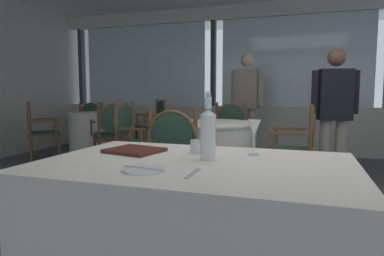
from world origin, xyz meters
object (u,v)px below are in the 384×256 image
dining_chair_1_0 (178,155)px  dining_chair_2_1 (92,122)px  wine_glass (254,129)px  water_bottle (208,132)px  diner_person_1 (247,100)px  dining_chair_2_3 (112,130)px  side_plate (144,170)px  dining_chair_1_2 (229,131)px  menu_book (135,150)px  diner_person_0 (334,109)px  dining_chair_1_3 (133,136)px  dining_chair_2_0 (155,122)px  dining_chair_2_2 (38,127)px  dining_chair_1_1 (299,143)px  water_tumbler (197,147)px

dining_chair_1_0 → dining_chair_2_1: size_ratio=1.06×
wine_glass → dining_chair_2_1: 5.27m
water_bottle → wine_glass: (0.20, 0.20, 0.00)m
dining_chair_1_0 → wine_glass: bearing=-138.0°
diner_person_1 → dining_chair_2_3: bearing=134.7°
side_plate → dining_chair_2_1: dining_chair_2_1 is taller
dining_chair_1_2 → dining_chair_2_1: dining_chair_1_2 is taller
dining_chair_1_0 → menu_book: bearing=-172.1°
dining_chair_1_2 → diner_person_0: (1.33, -0.41, 0.35)m
wine_glass → diner_person_1: (-0.62, 3.61, 0.08)m
wine_glass → dining_chair_1_2: (-0.75, 2.84, -0.35)m
dining_chair_1_3 → dining_chair_2_1: bearing=135.8°
side_plate → dining_chair_2_0: size_ratio=0.19×
side_plate → diner_person_1: (-0.23, 4.13, 0.21)m
dining_chair_2_0 → dining_chair_2_1: dining_chair_2_0 is taller
wine_glass → dining_chair_2_0: size_ratio=0.20×
water_bottle → dining_chair_1_0: (-0.58, 1.09, -0.34)m
dining_chair_2_1 → dining_chair_2_2: dining_chair_2_2 is taller
water_bottle → dining_chair_2_0: 4.48m
wine_glass → diner_person_0: diner_person_0 is taller
wine_glass → diner_person_1: 3.66m
water_bottle → dining_chair_2_0: water_bottle is taller
side_plate → dining_chair_1_2: (-0.35, 3.36, -0.21)m
menu_book → dining_chair_2_2: dining_chair_2_2 is taller
dining_chair_1_3 → dining_chair_1_0: bearing=-45.0°
dining_chair_1_0 → water_bottle: bearing=-151.2°
dining_chair_1_2 → dining_chair_2_1: 3.05m
dining_chair_1_1 → dining_chair_1_3: size_ratio=0.99×
dining_chair_1_1 → menu_book: bearing=67.3°
dining_chair_2_0 → dining_chair_1_2: bearing=106.7°
side_plate → dining_chair_1_1: bearing=75.7°
side_plate → diner_person_0: diner_person_0 is taller
menu_book → diner_person_0: 2.84m
dining_chair_2_2 → dining_chair_1_3: bearing=-58.8°
water_tumbler → diner_person_0: size_ratio=0.05×
wine_glass → dining_chair_2_1: (-3.65, 3.79, -0.37)m
dining_chair_1_0 → dining_chair_2_2: bearing=63.0°
water_bottle → diner_person_1: diner_person_1 is taller
water_bottle → dining_chair_2_1: (-3.45, 3.99, -0.37)m
diner_person_0 → diner_person_1: 1.69m
dining_chair_2_0 → dining_chair_2_3: (-0.05, -1.35, -0.01)m
dining_chair_1_0 → dining_chair_1_3: 1.38m
water_bottle → water_tumbler: bearing=125.7°
wine_glass → dining_chair_1_1: (0.21, 1.85, -0.33)m
water_tumbler → water_bottle: bearing=-54.3°
dining_chair_2_2 → diner_person_1: diner_person_1 is taller
side_plate → dining_chair_1_3: (-1.34, 2.40, -0.20)m
wine_glass → menu_book: wine_glass is taller
dining_chair_1_1 → dining_chair_2_2: (-3.91, 0.59, -0.02)m
dining_chair_1_0 → dining_chair_1_2: dining_chair_1_0 is taller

